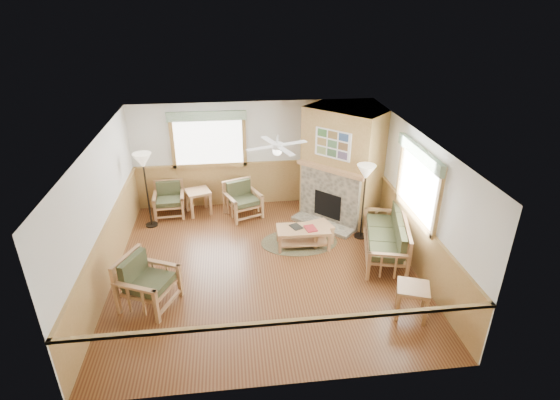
{
  "coord_description": "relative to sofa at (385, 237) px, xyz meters",
  "views": [
    {
      "loc": [
        -0.57,
        -7.45,
        5.13
      ],
      "look_at": [
        0.4,
        0.7,
        1.15
      ],
      "focal_mm": 28.0,
      "sensor_mm": 36.0,
      "label": 1
    }
  ],
  "objects": [
    {
      "name": "floor",
      "position": [
        -2.55,
        -0.12,
        -0.45
      ],
      "size": [
        6.0,
        6.0,
        0.01
      ],
      "primitive_type": "cube",
      "color": "#5B3219",
      "rests_on": "ground"
    },
    {
      "name": "wainscot",
      "position": [
        -2.55,
        -0.12,
        0.1
      ],
      "size": [
        6.0,
        6.0,
        1.1
      ],
      "primitive_type": null,
      "color": "#9F7941",
      "rests_on": "floor"
    },
    {
      "name": "armchair_back_right",
      "position": [
        -2.88,
        2.16,
        -0.02
      ],
      "size": [
        1.0,
        1.0,
        0.86
      ],
      "primitive_type": null,
      "rotation": [
        0.0,
        0.0,
        0.39
      ],
      "color": "#AB7C50",
      "rests_on": "floor"
    },
    {
      "name": "wall_front",
      "position": [
        -2.55,
        -3.12,
        0.9
      ],
      "size": [
        6.0,
        0.02,
        2.7
      ],
      "primitive_type": "cube",
      "color": "silver",
      "rests_on": "floor"
    },
    {
      "name": "wall_back",
      "position": [
        -2.55,
        2.88,
        0.9
      ],
      "size": [
        6.0,
        0.02,
        2.7
      ],
      "primitive_type": "cube",
      "color": "silver",
      "rests_on": "floor"
    },
    {
      "name": "end_table_chairs",
      "position": [
        -3.99,
        2.43,
        -0.14
      ],
      "size": [
        0.7,
        0.68,
        0.63
      ],
      "primitive_type": null,
      "rotation": [
        0.0,
        0.0,
        0.32
      ],
      "color": "#AB7C50",
      "rests_on": "floor"
    },
    {
      "name": "wall_right",
      "position": [
        0.45,
        -0.12,
        0.9
      ],
      "size": [
        0.02,
        6.0,
        2.7
      ],
      "primitive_type": "cube",
      "color": "silver",
      "rests_on": "floor"
    },
    {
      "name": "wall_left",
      "position": [
        -5.55,
        -0.12,
        0.9
      ],
      "size": [
        0.02,
        6.0,
        2.7
      ],
      "primitive_type": "cube",
      "color": "silver",
      "rests_on": "floor"
    },
    {
      "name": "floor_lamp_right",
      "position": [
        -0.27,
        0.8,
        0.43
      ],
      "size": [
        0.49,
        0.49,
        1.77
      ],
      "primitive_type": null,
      "rotation": [
        0.0,
        0.0,
        0.23
      ],
      "color": "black",
      "rests_on": "floor"
    },
    {
      "name": "book_dark",
      "position": [
        -1.8,
        0.61,
        0.03
      ],
      "size": [
        0.29,
        0.33,
        0.03
      ],
      "primitive_type": "cube",
      "rotation": [
        0.0,
        0.0,
        0.42
      ],
      "color": "black",
      "rests_on": "coffee_table"
    },
    {
      "name": "window_right",
      "position": [
        0.41,
        -0.32,
        2.08
      ],
      "size": [
        0.16,
        1.9,
        1.5
      ],
      "primitive_type": null,
      "color": "white",
      "rests_on": "wall_right"
    },
    {
      "name": "armchair_left",
      "position": [
        -4.69,
        -1.06,
        0.03
      ],
      "size": [
        1.13,
        1.13,
        0.95
      ],
      "primitive_type": null,
      "rotation": [
        0.0,
        0.0,
        1.14
      ],
      "color": "#AB7C50",
      "rests_on": "floor"
    },
    {
      "name": "floor_lamp_left",
      "position": [
        -5.1,
        1.91,
        0.47
      ],
      "size": [
        0.54,
        0.54,
        1.84
      ],
      "primitive_type": null,
      "rotation": [
        0.0,
        0.0,
        -0.37
      ],
      "color": "black",
      "rests_on": "floor"
    },
    {
      "name": "book_red",
      "position": [
        -1.5,
        0.49,
        0.04
      ],
      "size": [
        0.27,
        0.34,
        0.03
      ],
      "primitive_type": "cube",
      "rotation": [
        0.0,
        0.0,
        0.2
      ],
      "color": "maroon",
      "rests_on": "coffee_table"
    },
    {
      "name": "coffee_table",
      "position": [
        -1.65,
        0.54,
        -0.22
      ],
      "size": [
        1.16,
        0.61,
        0.46
      ],
      "primitive_type": null,
      "rotation": [
        0.0,
        0.0,
        -0.03
      ],
      "color": "#AB7C50",
      "rests_on": "floor"
    },
    {
      "name": "footstool",
      "position": [
        -1.26,
        0.69,
        -0.23
      ],
      "size": [
        0.64,
        0.64,
        0.44
      ],
      "primitive_type": null,
      "rotation": [
        0.0,
        0.0,
        0.31
      ],
      "color": "#AB7C50",
      "rests_on": "floor"
    },
    {
      "name": "ceiling",
      "position": [
        -2.55,
        -0.12,
        2.25
      ],
      "size": [
        6.0,
        6.0,
        0.01
      ],
      "primitive_type": "cube",
      "color": "white",
      "rests_on": "floor"
    },
    {
      "name": "armchair_back_left",
      "position": [
        -4.71,
        2.43,
        -0.04
      ],
      "size": [
        0.77,
        0.77,
        0.82
      ],
      "primitive_type": null,
      "rotation": [
        0.0,
        0.0,
        0.06
      ],
      "color": "#AB7C50",
      "rests_on": "floor"
    },
    {
      "name": "sofa",
      "position": [
        0.0,
        0.0,
        0.0
      ],
      "size": [
        2.09,
        1.27,
        0.9
      ],
      "primitive_type": null,
      "rotation": [
        0.0,
        0.0,
        -1.83
      ],
      "color": "#AB7C50",
      "rests_on": "floor"
    },
    {
      "name": "braided_rug",
      "position": [
        -1.7,
        0.72,
        -0.44
      ],
      "size": [
        1.74,
        1.74,
        0.01
      ],
      "primitive_type": "cylinder",
      "rotation": [
        0.0,
        0.0,
        -0.01
      ],
      "color": "brown",
      "rests_on": "floor"
    },
    {
      "name": "window_back",
      "position": [
        -3.65,
        2.84,
        2.08
      ],
      "size": [
        1.9,
        0.16,
        1.5
      ],
      "primitive_type": null,
      "color": "white",
      "rests_on": "wall_back"
    },
    {
      "name": "fireplace",
      "position": [
        -0.5,
        1.93,
        0.9
      ],
      "size": [
        3.11,
        3.11,
        2.7
      ],
      "primitive_type": null,
      "rotation": [
        0.0,
        0.0,
        -0.79
      ],
      "color": "#9F7941",
      "rests_on": "floor"
    },
    {
      "name": "end_table_sofa",
      "position": [
        -0.17,
        -1.89,
        -0.15
      ],
      "size": [
        0.68,
        0.67,
        0.6
      ],
      "primitive_type": null,
      "rotation": [
        0.0,
        0.0,
        -0.36
      ],
      "color": "#AB7C50",
      "rests_on": "floor"
    },
    {
      "name": "ceiling_fan",
      "position": [
        -2.25,
        0.18,
        2.21
      ],
      "size": [
        1.59,
        1.59,
        0.36
      ],
      "primitive_type": null,
      "rotation": [
        0.0,
        0.0,
        0.35
      ],
      "color": "white",
      "rests_on": "ceiling"
    }
  ]
}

